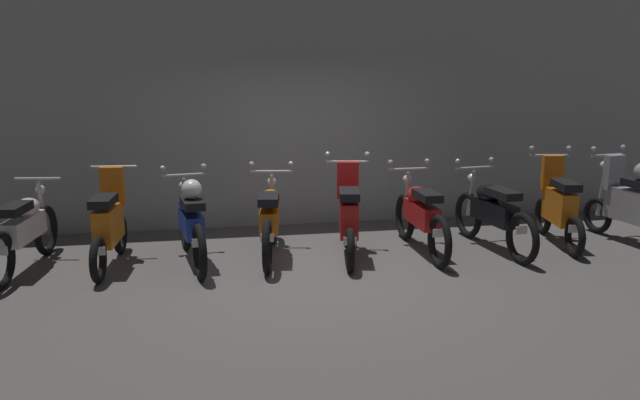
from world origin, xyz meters
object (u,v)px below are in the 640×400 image
at_px(motorbike_slot_3, 191,221).
at_px(motorbike_slot_6, 421,215).
at_px(motorbike_slot_9, 629,202).
at_px(motorbike_slot_4, 270,219).
at_px(motorbike_slot_5, 348,216).
at_px(motorbike_slot_8, 558,206).
at_px(motorbike_slot_7, 493,213).
at_px(motorbike_slot_2, 109,224).
at_px(motorbike_slot_1, 24,230).

bearing_deg(motorbike_slot_3, motorbike_slot_6, -1.27).
bearing_deg(motorbike_slot_6, motorbike_slot_9, -2.08).
relative_size(motorbike_slot_4, motorbike_slot_5, 1.16).
height_order(motorbike_slot_3, motorbike_slot_8, motorbike_slot_8).
relative_size(motorbike_slot_7, motorbike_slot_9, 1.16).
bearing_deg(motorbike_slot_4, motorbike_slot_3, -175.21).
bearing_deg(motorbike_slot_4, motorbike_slot_8, -1.72).
bearing_deg(motorbike_slot_3, motorbike_slot_5, -2.58).
distance_m(motorbike_slot_2, motorbike_slot_7, 4.87).
relative_size(motorbike_slot_2, motorbike_slot_7, 0.86).
relative_size(motorbike_slot_3, motorbike_slot_4, 1.00).
height_order(motorbike_slot_4, motorbike_slot_7, same).
bearing_deg(motorbike_slot_7, motorbike_slot_2, 178.13).
bearing_deg(motorbike_slot_8, motorbike_slot_4, 178.28).
height_order(motorbike_slot_3, motorbike_slot_5, motorbike_slot_5).
distance_m(motorbike_slot_1, motorbike_slot_8, 6.83).
distance_m(motorbike_slot_2, motorbike_slot_5, 2.93).
bearing_deg(motorbike_slot_1, motorbike_slot_5, -2.36).
distance_m(motorbike_slot_1, motorbike_slot_3, 1.95).
distance_m(motorbike_slot_7, motorbike_slot_9, 1.95).
xyz_separation_m(motorbike_slot_4, motorbike_slot_8, (3.90, -0.12, 0.04)).
xyz_separation_m(motorbike_slot_6, motorbike_slot_7, (0.97, -0.06, 0.00)).
xyz_separation_m(motorbike_slot_1, motorbike_slot_5, (3.91, -0.16, 0.04)).
bearing_deg(motorbike_slot_8, motorbike_slot_1, 179.10).
height_order(motorbike_slot_1, motorbike_slot_4, motorbike_slot_4).
bearing_deg(motorbike_slot_2, motorbike_slot_3, -1.98).
xyz_separation_m(motorbike_slot_5, motorbike_slot_6, (0.97, 0.02, -0.04)).
xyz_separation_m(motorbike_slot_3, motorbike_slot_9, (5.85, -0.17, 0.04)).
distance_m(motorbike_slot_4, motorbike_slot_9, 4.88).
bearing_deg(motorbike_slot_6, motorbike_slot_4, 175.67).
bearing_deg(motorbike_slot_4, motorbike_slot_1, -179.81).
bearing_deg(motorbike_slot_1, motorbike_slot_9, -1.79).
height_order(motorbike_slot_2, motorbike_slot_8, motorbike_slot_8).
relative_size(motorbike_slot_1, motorbike_slot_6, 0.99).
relative_size(motorbike_slot_6, motorbike_slot_9, 1.17).
relative_size(motorbike_slot_5, motorbike_slot_7, 0.86).
bearing_deg(motorbike_slot_1, motorbike_slot_7, -1.94).
height_order(motorbike_slot_3, motorbike_slot_9, motorbike_slot_9).
bearing_deg(motorbike_slot_5, motorbike_slot_2, 177.62).
xyz_separation_m(motorbike_slot_3, motorbike_slot_4, (0.98, 0.08, -0.04)).
height_order(motorbike_slot_2, motorbike_slot_9, motorbike_slot_9).
height_order(motorbike_slot_3, motorbike_slot_4, same).
height_order(motorbike_slot_5, motorbike_slot_8, same).
distance_m(motorbike_slot_5, motorbike_slot_6, 0.97).
xyz_separation_m(motorbike_slot_3, motorbike_slot_8, (4.89, -0.03, -0.00)).
bearing_deg(motorbike_slot_3, motorbike_slot_1, 177.86).
distance_m(motorbike_slot_8, motorbike_slot_9, 0.98).
distance_m(motorbike_slot_3, motorbike_slot_9, 5.85).
bearing_deg(motorbike_slot_2, motorbike_slot_9, -1.72).
relative_size(motorbike_slot_8, motorbike_slot_9, 1.00).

